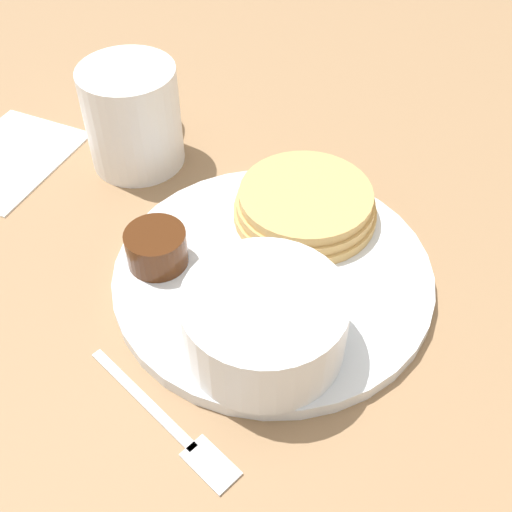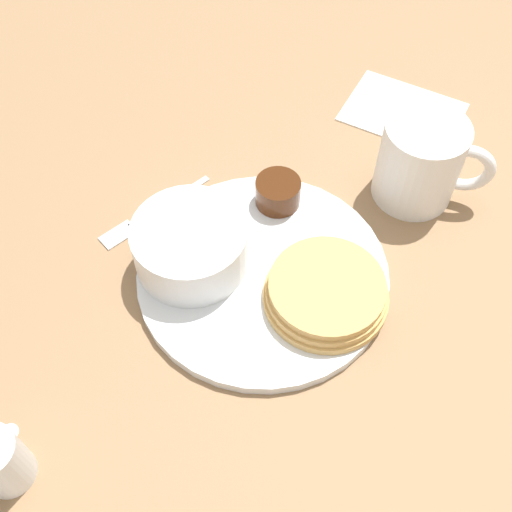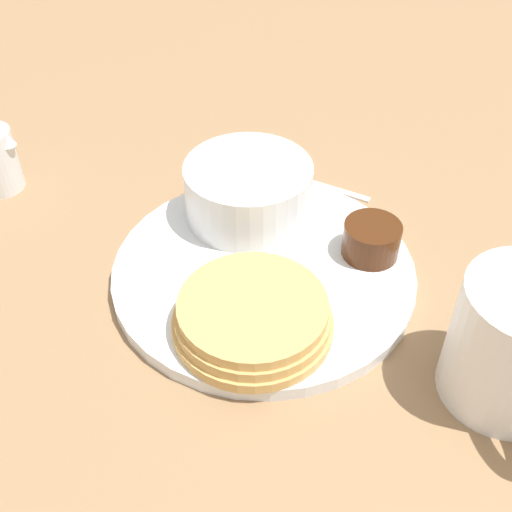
% 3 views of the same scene
% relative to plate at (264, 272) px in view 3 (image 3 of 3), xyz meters
% --- Properties ---
extents(ground_plane, '(4.00, 4.00, 0.00)m').
position_rel_plate_xyz_m(ground_plane, '(0.00, 0.00, -0.01)').
color(ground_plane, '#93704C').
extents(plate, '(0.25, 0.25, 0.01)m').
position_rel_plate_xyz_m(plate, '(0.00, 0.00, 0.00)').
color(plate, white).
rests_on(plate, ground_plane).
extents(pancake_stack, '(0.12, 0.12, 0.03)m').
position_rel_plate_xyz_m(pancake_stack, '(0.07, -0.01, 0.02)').
color(pancake_stack, tan).
rests_on(pancake_stack, plate).
extents(bowl, '(0.11, 0.11, 0.05)m').
position_rel_plate_xyz_m(bowl, '(-0.07, -0.01, 0.03)').
color(bowl, white).
rests_on(bowl, plate).
extents(syrup_cup, '(0.05, 0.05, 0.03)m').
position_rel_plate_xyz_m(syrup_cup, '(-0.01, 0.09, 0.02)').
color(syrup_cup, '#47230F').
rests_on(syrup_cup, plate).
extents(butter_ramekin, '(0.05, 0.05, 0.04)m').
position_rel_plate_xyz_m(butter_ramekin, '(-0.09, 0.00, 0.02)').
color(butter_ramekin, white).
rests_on(butter_ramekin, plate).
extents(fork, '(0.08, 0.13, 0.00)m').
position_rel_plate_xyz_m(fork, '(-0.14, 0.03, -0.00)').
color(fork, silver).
rests_on(fork, ground_plane).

